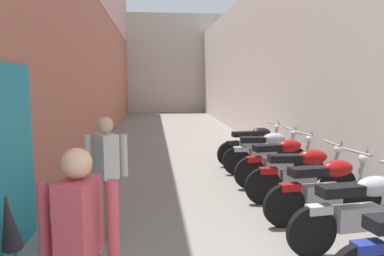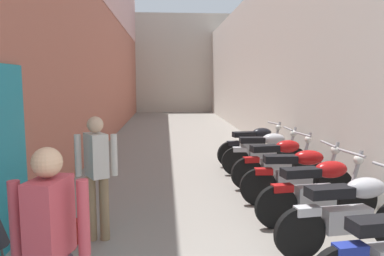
{
  "view_description": "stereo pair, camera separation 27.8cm",
  "coord_description": "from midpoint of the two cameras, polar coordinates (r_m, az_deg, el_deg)",
  "views": [
    {
      "loc": [
        -0.85,
        -1.03,
        1.99
      ],
      "look_at": [
        0.03,
        7.34,
        0.94
      ],
      "focal_mm": 34.69,
      "sensor_mm": 36.0,
      "label": 1
    },
    {
      "loc": [
        -0.57,
        -1.05,
        1.99
      ],
      "look_at": [
        0.03,
        7.34,
        0.94
      ],
      "focal_mm": 34.69,
      "sensor_mm": 36.0,
      "label": 2
    }
  ],
  "objects": [
    {
      "name": "ground_plane",
      "position": [
        10.94,
        -2.16,
        -3.35
      ],
      "size": [
        39.38,
        39.38,
        0.0
      ],
      "primitive_type": "plane",
      "color": "gray"
    },
    {
      "name": "building_left",
      "position": [
        13.01,
        -15.19,
        15.94
      ],
      "size": [
        0.45,
        23.38,
        7.99
      ],
      "color": "#B76651",
      "rests_on": "ground"
    },
    {
      "name": "building_right",
      "position": [
        13.19,
        9.07,
        9.56
      ],
      "size": [
        0.45,
        23.38,
        5.14
      ],
      "color": "beige",
      "rests_on": "ground"
    },
    {
      "name": "building_far_end",
      "position": [
        25.46,
        -4.44,
        9.81
      ],
      "size": [
        7.97,
        2.0,
        6.37
      ],
      "primitive_type": "cube",
      "color": "beige",
      "rests_on": "ground"
    },
    {
      "name": "motorcycle_third",
      "position": [
        4.78,
        23.03,
        -11.6
      ],
      "size": [
        1.84,
        0.58,
        1.04
      ],
      "color": "black",
      "rests_on": "ground"
    },
    {
      "name": "motorcycle_fourth",
      "position": [
        5.55,
        18.49,
        -8.81
      ],
      "size": [
        1.84,
        0.58,
        1.04
      ],
      "color": "black",
      "rests_on": "ground"
    },
    {
      "name": "motorcycle_fifth",
      "position": [
        6.3,
        15.31,
        -6.81
      ],
      "size": [
        1.85,
        0.58,
        1.04
      ],
      "color": "black",
      "rests_on": "ground"
    },
    {
      "name": "motorcycle_sixth",
      "position": [
        7.22,
        12.42,
        -4.95
      ],
      "size": [
        1.84,
        0.58,
        1.04
      ],
      "color": "black",
      "rests_on": "ground"
    },
    {
      "name": "motorcycle_seventh",
      "position": [
        8.1,
        10.31,
        -3.58
      ],
      "size": [
        1.85,
        0.58,
        1.04
      ],
      "color": "black",
      "rests_on": "ground"
    },
    {
      "name": "motorcycle_eighth",
      "position": [
        8.97,
        8.68,
        -2.51
      ],
      "size": [
        1.83,
        0.58,
        1.04
      ],
      "color": "black",
      "rests_on": "ground"
    },
    {
      "name": "pedestrian_by_doorway",
      "position": [
        2.71,
        -19.83,
        -16.63
      ],
      "size": [
        0.52,
        0.38,
        1.57
      ],
      "color": "#383842",
      "rests_on": "ground"
    },
    {
      "name": "pedestrian_mid_alley",
      "position": [
        4.73,
        -14.68,
        -6.21
      ],
      "size": [
        0.52,
        0.39,
        1.57
      ],
      "color": "#8C7251",
      "rests_on": "ground"
    },
    {
      "name": "plastic_crate",
      "position": [
        4.93,
        -19.98,
        -15.33
      ],
      "size": [
        0.44,
        0.32,
        0.28
      ],
      "primitive_type": "cube",
      "color": "red",
      "rests_on": "ground"
    },
    {
      "name": "umbrella_leaning",
      "position": [
        4.02,
        -28.17,
        -12.76
      ],
      "size": [
        0.2,
        0.35,
        0.97
      ],
      "color": "#4C4C4C",
      "rests_on": "ground"
    }
  ]
}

